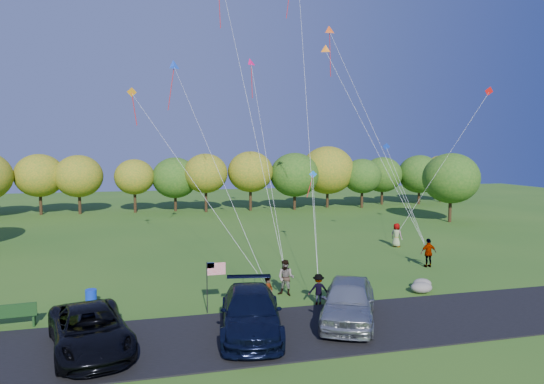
{
  "coord_description": "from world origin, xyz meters",
  "views": [
    {
      "loc": [
        -7.36,
        -23.59,
        7.96
      ],
      "look_at": [
        0.12,
        6.0,
        5.19
      ],
      "focal_mm": 32.0,
      "sensor_mm": 36.0,
      "label": 1
    }
  ],
  "objects_px": {
    "flyer_d": "(429,253)",
    "trash_barrel": "(91,298)",
    "minivan_silver": "(348,301)",
    "flyer_e": "(396,235)",
    "flyer_b": "(286,278)",
    "flyer_c": "(318,289)",
    "minivan_navy": "(251,312)",
    "park_bench": "(13,315)",
    "minivan_dark": "(90,330)",
    "flyer_a": "(268,293)"
  },
  "relations": [
    {
      "from": "trash_barrel",
      "to": "minivan_silver",
      "type": "bearing_deg",
      "value": -25.12
    },
    {
      "from": "minivan_dark",
      "to": "flyer_d",
      "type": "xyz_separation_m",
      "value": [
        20.4,
        8.85,
        0.08
      ]
    },
    {
      "from": "flyer_b",
      "to": "flyer_c",
      "type": "xyz_separation_m",
      "value": [
        1.18,
        -1.9,
        -0.18
      ]
    },
    {
      "from": "minivan_navy",
      "to": "flyer_d",
      "type": "distance_m",
      "value": 16.38
    },
    {
      "from": "flyer_b",
      "to": "trash_barrel",
      "type": "bearing_deg",
      "value": -148.43
    },
    {
      "from": "flyer_c",
      "to": "minivan_dark",
      "type": "bearing_deg",
      "value": 24.36
    },
    {
      "from": "flyer_a",
      "to": "park_bench",
      "type": "relative_size",
      "value": 0.8
    },
    {
      "from": "minivan_navy",
      "to": "park_bench",
      "type": "relative_size",
      "value": 3.11
    },
    {
      "from": "flyer_b",
      "to": "flyer_c",
      "type": "height_order",
      "value": "flyer_b"
    },
    {
      "from": "minivan_dark",
      "to": "park_bench",
      "type": "bearing_deg",
      "value": 122.52
    },
    {
      "from": "flyer_d",
      "to": "trash_barrel",
      "type": "height_order",
      "value": "flyer_d"
    },
    {
      "from": "minivan_navy",
      "to": "flyer_a",
      "type": "height_order",
      "value": "minivan_navy"
    },
    {
      "from": "minivan_dark",
      "to": "flyer_b",
      "type": "bearing_deg",
      "value": 15.44
    },
    {
      "from": "flyer_e",
      "to": "trash_barrel",
      "type": "relative_size",
      "value": 2.32
    },
    {
      "from": "flyer_b",
      "to": "trash_barrel",
      "type": "xyz_separation_m",
      "value": [
        -10.05,
        0.78,
        -0.56
      ]
    },
    {
      "from": "minivan_navy",
      "to": "park_bench",
      "type": "xyz_separation_m",
      "value": [
        -10.1,
        3.29,
        -0.37
      ]
    },
    {
      "from": "flyer_b",
      "to": "flyer_e",
      "type": "distance_m",
      "value": 15.97
    },
    {
      "from": "minivan_dark",
      "to": "flyer_a",
      "type": "xyz_separation_m",
      "value": [
        7.98,
        3.26,
        -0.09
      ]
    },
    {
      "from": "minivan_silver",
      "to": "park_bench",
      "type": "distance_m",
      "value": 15.01
    },
    {
      "from": "flyer_a",
      "to": "flyer_c",
      "type": "distance_m",
      "value": 2.62
    },
    {
      "from": "trash_barrel",
      "to": "flyer_b",
      "type": "bearing_deg",
      "value": -4.42
    },
    {
      "from": "minivan_navy",
      "to": "flyer_b",
      "type": "distance_m",
      "value": 5.73
    },
    {
      "from": "flyer_b",
      "to": "park_bench",
      "type": "relative_size",
      "value": 0.97
    },
    {
      "from": "flyer_a",
      "to": "flyer_b",
      "type": "distance_m",
      "value": 2.39
    },
    {
      "from": "minivan_silver",
      "to": "flyer_b",
      "type": "height_order",
      "value": "minivan_silver"
    },
    {
      "from": "flyer_e",
      "to": "park_bench",
      "type": "xyz_separation_m",
      "value": [
        -25.26,
        -11.92,
        -0.37
      ]
    },
    {
      "from": "minivan_dark",
      "to": "minivan_silver",
      "type": "bearing_deg",
      "value": -10.88
    },
    {
      "from": "park_bench",
      "to": "flyer_a",
      "type": "bearing_deg",
      "value": -6.0
    },
    {
      "from": "minivan_navy",
      "to": "flyer_e",
      "type": "bearing_deg",
      "value": 54.86
    },
    {
      "from": "minivan_dark",
      "to": "minivan_navy",
      "type": "relative_size",
      "value": 0.97
    },
    {
      "from": "minivan_silver",
      "to": "flyer_c",
      "type": "relative_size",
      "value": 3.62
    },
    {
      "from": "minivan_dark",
      "to": "minivan_navy",
      "type": "distance_m",
      "value": 6.47
    },
    {
      "from": "trash_barrel",
      "to": "flyer_a",
      "type": "bearing_deg",
      "value": -17.27
    },
    {
      "from": "flyer_b",
      "to": "minivan_silver",
      "type": "bearing_deg",
      "value": -34.9
    },
    {
      "from": "minivan_navy",
      "to": "minivan_silver",
      "type": "relative_size",
      "value": 1.08
    },
    {
      "from": "minivan_dark",
      "to": "flyer_a",
      "type": "height_order",
      "value": "minivan_dark"
    },
    {
      "from": "minivan_silver",
      "to": "trash_barrel",
      "type": "bearing_deg",
      "value": -179.07
    },
    {
      "from": "minivan_silver",
      "to": "flyer_e",
      "type": "height_order",
      "value": "minivan_silver"
    },
    {
      "from": "flyer_c",
      "to": "flyer_e",
      "type": "xyz_separation_m",
      "value": [
        11.02,
        12.2,
        0.17
      ]
    },
    {
      "from": "minivan_dark",
      "to": "trash_barrel",
      "type": "relative_size",
      "value": 7.26
    },
    {
      "from": "flyer_b",
      "to": "flyer_c",
      "type": "relative_size",
      "value": 1.22
    },
    {
      "from": "minivan_dark",
      "to": "minivan_navy",
      "type": "xyz_separation_m",
      "value": [
        6.46,
        0.25,
        0.07
      ]
    },
    {
      "from": "flyer_d",
      "to": "minivan_navy",
      "type": "bearing_deg",
      "value": 33.15
    },
    {
      "from": "flyer_e",
      "to": "flyer_b",
      "type": "bearing_deg",
      "value": 98.13
    },
    {
      "from": "flyer_c",
      "to": "trash_barrel",
      "type": "xyz_separation_m",
      "value": [
        -11.23,
        2.68,
        -0.38
      ]
    },
    {
      "from": "minivan_navy",
      "to": "park_bench",
      "type": "distance_m",
      "value": 10.63
    },
    {
      "from": "flyer_a",
      "to": "minivan_dark",
      "type": "bearing_deg",
      "value": 158.27
    },
    {
      "from": "flyer_b",
      "to": "trash_barrel",
      "type": "relative_size",
      "value": 2.35
    },
    {
      "from": "minivan_navy",
      "to": "trash_barrel",
      "type": "bearing_deg",
      "value": 151.02
    },
    {
      "from": "minivan_silver",
      "to": "flyer_d",
      "type": "height_order",
      "value": "minivan_silver"
    }
  ]
}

